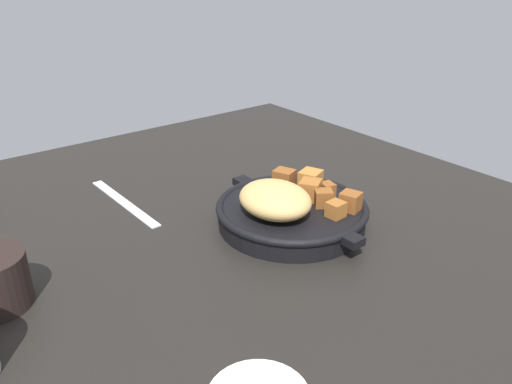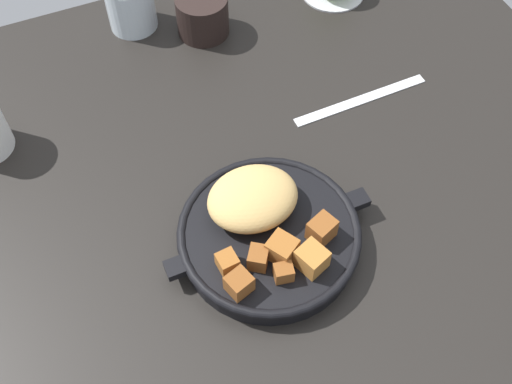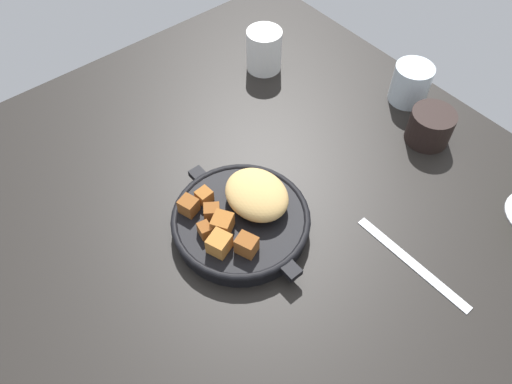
% 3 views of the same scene
% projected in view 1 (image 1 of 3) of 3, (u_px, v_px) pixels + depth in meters
% --- Properties ---
extents(ground_plane, '(1.13, 0.97, 0.02)m').
position_uv_depth(ground_plane, '(258.00, 244.00, 0.76)').
color(ground_plane, black).
extents(cast_iron_skillet, '(0.27, 0.23, 0.08)m').
position_uv_depth(cast_iron_skillet, '(290.00, 209.00, 0.78)').
color(cast_iron_skillet, black).
rests_on(cast_iron_skillet, ground_plane).
extents(butter_knife, '(0.22, 0.02, 0.00)m').
position_uv_depth(butter_knife, '(124.00, 202.00, 0.86)').
color(butter_knife, silver).
rests_on(butter_knife, ground_plane).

